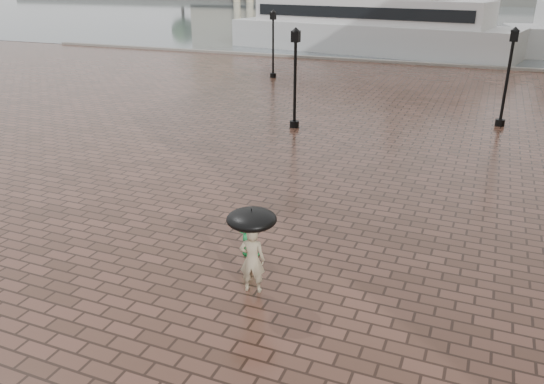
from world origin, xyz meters
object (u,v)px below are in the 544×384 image
Objects in this scene: street_lamps at (347,63)px; adult_pedestrian at (252,260)px; ferry_near at (368,22)px; child_pedestrian at (249,232)px.

street_lamps reaches higher than adult_pedestrian.
ferry_near reaches higher than street_lamps.
child_pedestrian is (2.20, -17.44, -1.70)m from street_lamps.
street_lamps is at bearing -91.50° from child_pedestrian.
street_lamps is 0.56× the size of ferry_near.
ferry_near is at bearing -92.17° from adult_pedestrian.
ferry_near reaches higher than child_pedestrian.
child_pedestrian is 40.76m from ferry_near.
adult_pedestrian is at bearing 108.91° from child_pedestrian.
child_pedestrian is (-0.78, 1.50, -0.16)m from adult_pedestrian.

